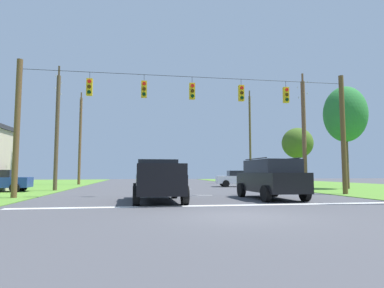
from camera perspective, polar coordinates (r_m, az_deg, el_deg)
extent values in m
plane|color=#47474C|center=(10.49, 8.19, -12.23)|extent=(120.00, 120.00, 0.00)
cube|color=#55882E|center=(31.70, 29.01, -6.74)|extent=(16.00, 80.00, 0.03)
cube|color=white|center=(13.61, 4.03, -10.57)|extent=(16.01, 0.45, 0.01)
cube|color=white|center=(19.48, -0.07, -8.89)|extent=(2.50, 0.15, 0.01)
cube|color=white|center=(27.14, -2.70, -7.78)|extent=(2.50, 0.15, 0.01)
cube|color=white|center=(32.20, -3.74, -7.33)|extent=(2.50, 0.15, 0.01)
cube|color=white|center=(40.49, -4.88, -6.84)|extent=(2.50, 0.15, 0.01)
cylinder|color=brown|center=(19.76, -28.05, 2.53)|extent=(0.30, 0.30, 7.43)
cylinder|color=brown|center=(22.51, 24.69, 1.55)|extent=(0.30, 0.30, 7.43)
cylinder|color=black|center=(19.60, 0.18, 11.53)|extent=(18.92, 0.02, 0.02)
cylinder|color=black|center=(19.50, -17.27, 11.27)|extent=(0.02, 0.02, 0.38)
cube|color=yellow|center=(19.33, -17.33, 9.38)|extent=(0.32, 0.24, 0.95)
cylinder|color=red|center=(19.27, -17.36, 10.33)|extent=(0.20, 0.04, 0.20)
cylinder|color=#352203|center=(19.19, -17.39, 9.47)|extent=(0.20, 0.04, 0.20)
cylinder|color=black|center=(19.12, -17.41, 8.60)|extent=(0.20, 0.04, 0.20)
cylinder|color=black|center=(19.31, -8.29, 11.26)|extent=(0.02, 0.02, 0.38)
cube|color=yellow|center=(19.13, -8.31, 9.35)|extent=(0.32, 0.24, 0.95)
cylinder|color=red|center=(19.07, -8.29, 10.31)|extent=(0.20, 0.04, 0.20)
cylinder|color=#352203|center=(19.00, -8.30, 9.44)|extent=(0.20, 0.04, 0.20)
cylinder|color=black|center=(18.92, -8.32, 8.56)|extent=(0.20, 0.04, 0.20)
cylinder|color=black|center=(19.54, 0.02, 11.01)|extent=(0.02, 0.02, 0.38)
cube|color=yellow|center=(19.37, 0.02, 9.12)|extent=(0.32, 0.24, 0.95)
cylinder|color=red|center=(19.31, 0.08, 10.07)|extent=(0.20, 0.04, 0.20)
cylinder|color=#352203|center=(19.23, 0.08, 9.21)|extent=(0.20, 0.04, 0.20)
cylinder|color=black|center=(19.16, 0.08, 8.34)|extent=(0.20, 0.04, 0.20)
cylinder|color=black|center=(20.21, 8.49, 10.52)|extent=(0.02, 0.02, 0.38)
cube|color=yellow|center=(20.05, 8.51, 8.69)|extent=(0.32, 0.24, 0.95)
cylinder|color=red|center=(19.99, 8.63, 9.60)|extent=(0.20, 0.04, 0.20)
cylinder|color=#352203|center=(19.92, 8.64, 8.77)|extent=(0.20, 0.04, 0.20)
cylinder|color=black|center=(19.85, 8.65, 7.93)|extent=(0.20, 0.04, 0.20)
cylinder|color=black|center=(21.23, 15.91, 9.90)|extent=(0.02, 0.02, 0.38)
cube|color=yellow|center=(21.07, 15.95, 8.16)|extent=(0.32, 0.24, 0.95)
cylinder|color=red|center=(21.01, 16.10, 9.02)|extent=(0.20, 0.04, 0.20)
cylinder|color=#352203|center=(20.94, 16.12, 8.22)|extent=(0.20, 0.04, 0.20)
cylinder|color=black|center=(20.88, 16.14, 7.42)|extent=(0.20, 0.04, 0.20)
cube|color=black|center=(15.56, -5.94, -6.82)|extent=(2.06, 5.42, 0.85)
cube|color=black|center=(16.20, -6.07, -4.01)|extent=(1.87, 1.92, 0.70)
cube|color=black|center=(14.16, -9.34, -4.34)|extent=(0.13, 2.38, 0.45)
cube|color=black|center=(14.30, -1.77, -4.41)|extent=(0.13, 2.38, 0.45)
cube|color=black|center=(12.91, -5.10, -4.33)|extent=(1.96, 0.12, 0.45)
cylinder|color=black|center=(17.37, -9.69, -7.99)|extent=(0.29, 0.80, 0.80)
cylinder|color=black|center=(17.50, -3.07, -8.03)|extent=(0.29, 0.80, 0.80)
cylinder|color=black|center=(13.71, -9.64, -8.81)|extent=(0.29, 0.80, 0.80)
cylinder|color=black|center=(13.86, -1.25, -8.84)|extent=(0.29, 0.80, 0.80)
cube|color=black|center=(17.34, 13.40, -6.42)|extent=(2.12, 4.86, 0.95)
cube|color=black|center=(17.20, 13.55, -3.77)|extent=(1.91, 3.26, 0.65)
cylinder|color=black|center=(16.88, 10.90, -2.52)|extent=(0.14, 2.72, 0.05)
cylinder|color=black|center=(17.59, 16.05, -2.51)|extent=(0.14, 2.72, 0.05)
cylinder|color=black|center=(18.51, 8.53, -7.87)|extent=(0.29, 0.77, 0.76)
cylinder|color=black|center=(19.25, 14.05, -7.67)|extent=(0.29, 0.77, 0.76)
cylinder|color=black|center=(15.48, 12.66, -8.39)|extent=(0.29, 0.77, 0.76)
cylinder|color=black|center=(16.36, 18.98, -8.05)|extent=(0.29, 0.77, 0.76)
cube|color=silver|center=(31.76, 8.16, -6.12)|extent=(4.45, 2.21, 0.70)
cube|color=black|center=(31.75, 8.15, -5.04)|extent=(2.25, 1.82, 0.50)
cylinder|color=black|center=(30.62, 5.90, -6.84)|extent=(0.66, 0.28, 0.64)
cylinder|color=black|center=(32.40, 5.37, -6.75)|extent=(0.66, 0.28, 0.64)
cylinder|color=black|center=(31.22, 11.08, -6.74)|extent=(0.66, 0.28, 0.64)
cylinder|color=black|center=(32.96, 10.28, -6.66)|extent=(0.66, 0.28, 0.64)
cylinder|color=black|center=(26.70, -27.30, -6.60)|extent=(0.65, 0.26, 0.64)
cylinder|color=black|center=(24.96, -28.35, -6.71)|extent=(0.65, 0.26, 0.64)
cylinder|color=brown|center=(28.28, 18.83, 1.55)|extent=(0.34, 0.34, 8.83)
cube|color=brown|center=(29.00, 18.61, 9.45)|extent=(0.12, 0.12, 2.14)
cylinder|color=#B2B7BC|center=(29.76, 17.82, 9.30)|extent=(0.08, 0.08, 0.12)
cylinder|color=#B2B7BC|center=(28.30, 19.42, 10.09)|extent=(0.08, 0.08, 0.12)
cube|color=brown|center=(28.79, 18.66, 7.72)|extent=(0.12, 0.12, 1.80)
cylinder|color=#B2B7BC|center=(29.44, 17.99, 7.66)|extent=(0.08, 0.08, 0.12)
cylinder|color=#B2B7BC|center=(28.20, 19.34, 8.25)|extent=(0.08, 0.08, 0.12)
cylinder|color=brown|center=(40.97, 10.03, 0.77)|extent=(0.26, 0.26, 10.77)
cube|color=brown|center=(41.76, 9.92, 7.59)|extent=(0.12, 0.12, 2.25)
cylinder|color=#B2B7BC|center=(42.61, 9.52, 7.50)|extent=(0.08, 0.08, 0.12)
cylinder|color=#B2B7BC|center=(40.96, 10.34, 8.02)|extent=(0.08, 0.08, 0.12)
cube|color=brown|center=(41.57, 9.94, 6.38)|extent=(0.12, 0.12, 2.24)
cylinder|color=#B2B7BC|center=(42.42, 9.54, 6.31)|extent=(0.08, 0.08, 0.12)
cylinder|color=#B2B7BC|center=(40.77, 10.36, 6.79)|extent=(0.08, 0.08, 0.12)
cylinder|color=brown|center=(26.61, -22.35, 1.87)|extent=(0.29, 0.29, 8.67)
cube|color=brown|center=(27.33, -22.07, 10.09)|extent=(0.12, 0.12, 2.32)
cylinder|color=#B2B7BC|center=(28.24, -21.64, 9.84)|extent=(0.08, 0.08, 0.12)
cylinder|color=#B2B7BC|center=(26.50, -22.51, 10.85)|extent=(0.08, 0.08, 0.12)
cube|color=brown|center=(27.12, -22.13, 8.25)|extent=(0.12, 0.12, 2.33)
cylinder|color=#B2B7BC|center=(28.03, -21.70, 8.06)|extent=(0.08, 0.08, 0.12)
cylinder|color=#B2B7BC|center=(26.27, -22.58, 8.96)|extent=(0.08, 0.08, 0.12)
cylinder|color=brown|center=(38.68, -18.81, 0.52)|extent=(0.29, 0.29, 9.72)
cube|color=brown|center=(39.34, -18.63, 7.00)|extent=(0.12, 0.12, 2.06)
cylinder|color=#B2B7BC|center=(40.16, -18.43, 6.93)|extent=(0.08, 0.08, 0.12)
cylinder|color=#B2B7BC|center=(38.57, -18.83, 7.43)|extent=(0.08, 0.08, 0.12)
cube|color=brown|center=(39.17, -18.67, 5.71)|extent=(0.12, 0.12, 2.24)
cylinder|color=#B2B7BC|center=(40.06, -18.45, 5.65)|extent=(0.08, 0.08, 0.12)
cylinder|color=#B2B7BC|center=(38.32, -18.88, 6.14)|extent=(0.08, 0.08, 0.12)
cylinder|color=brown|center=(38.46, 17.90, -3.98)|extent=(0.33, 0.33, 3.69)
ellipsoid|color=#41611E|center=(38.59, 17.79, 0.15)|extent=(3.42, 3.42, 3.41)
cylinder|color=brown|center=(29.66, 25.24, -2.36)|extent=(0.26, 0.26, 4.88)
ellipsoid|color=#2A7734|center=(30.03, 24.98, 4.71)|extent=(3.43, 3.43, 4.59)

